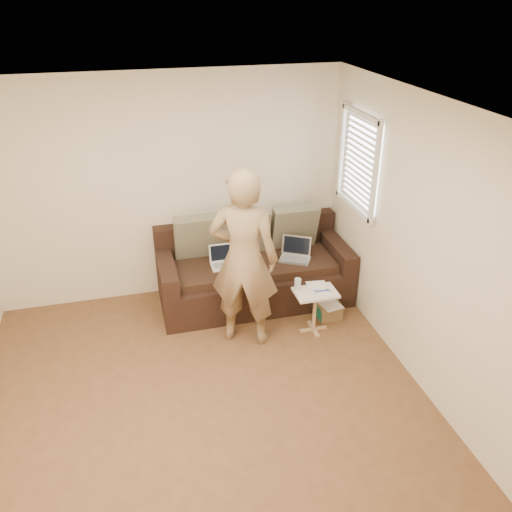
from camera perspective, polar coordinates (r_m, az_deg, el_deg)
name	(u,v)px	position (r m, az deg, el deg)	size (l,w,h in m)	color
floor	(208,417)	(4.81, -5.20, -17.09)	(4.50, 4.50, 0.00)	brown
ceiling	(191,119)	(3.51, -7.04, 14.63)	(4.50, 4.50, 0.00)	white
wall_back	(168,190)	(6.03, -9.52, 7.12)	(4.00, 4.00, 0.00)	beige
wall_right	(435,259)	(4.68, 18.90, -0.33)	(4.50, 4.50, 0.00)	beige
window_blinds	(359,162)	(5.71, 11.14, 10.04)	(0.12, 0.88, 1.08)	white
sofa	(254,268)	(6.11, -0.19, -1.28)	(2.20, 0.95, 0.85)	black
pillow_left	(198,237)	(6.04, -6.29, 2.12)	(0.55, 0.14, 0.55)	#66624B
pillow_mid	(246,233)	(6.11, -1.14, 2.56)	(0.55, 0.14, 0.55)	#6A664B
pillow_right	(294,227)	(6.27, 4.19, 3.19)	(0.55, 0.14, 0.55)	#66624B
laptop_silver	(295,260)	(6.08, 4.24, -0.46)	(0.34, 0.25, 0.23)	#B7BABC
laptop_white	(225,266)	(5.95, -3.37, -1.14)	(0.31, 0.23, 0.23)	white
person	(244,259)	(5.17, -1.33, -0.35)	(0.69, 0.47, 1.90)	olive
side_table	(314,311)	(5.69, 6.38, -5.97)	(0.45, 0.31, 0.49)	silver
drinking_glass	(298,284)	(5.56, 4.56, -3.03)	(0.07, 0.07, 0.12)	silver
scissors	(322,291)	(5.56, 7.21, -3.79)	(0.18, 0.10, 0.02)	silver
paper_on_table	(318,288)	(5.62, 6.75, -3.49)	(0.21, 0.30, 0.00)	white
striped_box	(328,310)	(6.02, 7.87, -5.82)	(0.27, 0.27, 0.17)	#CE481F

